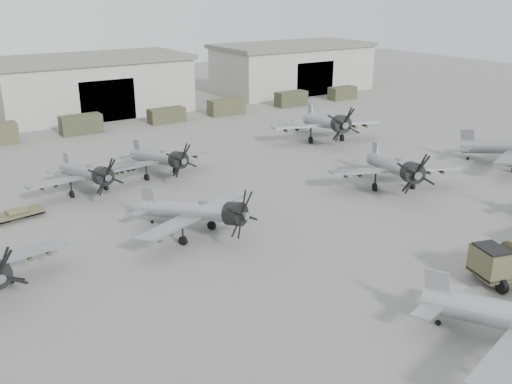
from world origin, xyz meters
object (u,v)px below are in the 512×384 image
aircraft_far_0 (88,173)px  aircraft_extra_77 (161,158)px  aircraft_mid_2 (396,167)px  aircraft_far_1 (328,122)px  aircraft_mid_1 (198,212)px

aircraft_far_0 → aircraft_extra_77: size_ratio=1.00×
aircraft_mid_2 → aircraft_far_0: bearing=173.4°
aircraft_far_1 → aircraft_mid_2: bearing=-91.5°
aircraft_mid_2 → aircraft_far_1: bearing=94.9°
aircraft_mid_1 → aircraft_far_1: aircraft_far_1 is taller
aircraft_mid_1 → aircraft_extra_77: bearing=52.8°
aircraft_mid_1 → aircraft_far_0: bearing=82.2°
aircraft_mid_2 → aircraft_extra_77: aircraft_mid_2 is taller
aircraft_mid_2 → aircraft_extra_77: 23.29m
aircraft_mid_2 → aircraft_far_0: (-24.88, 14.91, -0.26)m
aircraft_mid_1 → aircraft_far_1: bearing=8.8°
aircraft_mid_1 → aircraft_extra_77: (3.74, 15.35, -0.09)m
aircraft_mid_1 → aircraft_mid_2: 20.84m
aircraft_far_0 → aircraft_far_1: bearing=-1.7°
aircraft_mid_2 → aircraft_mid_1: bearing=-157.0°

